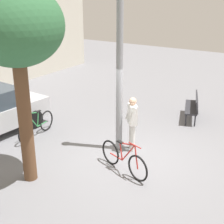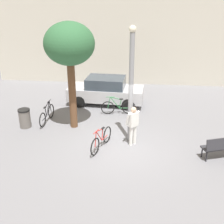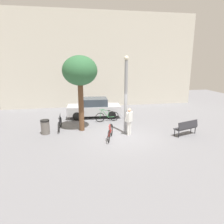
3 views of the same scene
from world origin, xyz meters
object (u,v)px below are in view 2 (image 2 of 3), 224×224
(parked_car_silver, at_px, (106,91))
(trash_bin, at_px, (25,118))
(person_by_lamppost, at_px, (133,123))
(bicycle_red, at_px, (101,140))
(plaza_tree, at_px, (69,46))
(lamppost, at_px, (131,84))
(park_bench, at_px, (224,145))
(bicycle_green, at_px, (118,107))
(bicycle_black, at_px, (47,115))

(parked_car_silver, distance_m, trash_bin, 4.86)
(person_by_lamppost, distance_m, trash_bin, 5.23)
(bicycle_red, distance_m, trash_bin, 4.14)
(plaza_tree, bearing_deg, bicycle_red, -49.99)
(lamppost, bearing_deg, park_bench, -16.72)
(park_bench, bearing_deg, person_by_lamppost, 168.43)
(plaza_tree, xyz_separation_m, bicycle_green, (1.95, 1.70, -3.39))
(person_by_lamppost, xyz_separation_m, bicycle_red, (-1.25, -0.46, -0.58))
(lamppost, xyz_separation_m, trash_bin, (-4.94, 0.74, -2.05))
(person_by_lamppost, xyz_separation_m, bicycle_green, (-0.87, 3.12, -0.58))
(plaza_tree, bearing_deg, bicycle_green, 41.19)
(plaza_tree, relative_size, bicycle_red, 2.76)
(parked_car_silver, bearing_deg, bicycle_red, -84.93)
(person_by_lamppost, xyz_separation_m, plaza_tree, (-2.82, 1.41, 2.81))
(lamppost, xyz_separation_m, parked_car_silver, (-1.55, 4.21, -1.73))
(lamppost, distance_m, person_by_lamppost, 1.59)
(park_bench, relative_size, bicycle_black, 0.92)
(person_by_lamppost, bearing_deg, trash_bin, 167.71)
(lamppost, height_order, bicycle_red, lamppost)
(lamppost, xyz_separation_m, bicycle_green, (-0.73, 2.75, -2.12))
(plaza_tree, relative_size, bicycle_black, 2.64)
(plaza_tree, xyz_separation_m, parked_car_silver, (1.12, 3.17, -3.00))
(park_bench, xyz_separation_m, plaza_tree, (-6.25, 2.11, 3.23))
(plaza_tree, height_order, bicycle_green, plaza_tree)
(bicycle_green, bearing_deg, trash_bin, -154.50)
(person_by_lamppost, height_order, parked_car_silver, person_by_lamppost)
(bicycle_green, height_order, trash_bin, bicycle_green)
(lamppost, distance_m, plaza_tree, 3.14)
(person_by_lamppost, distance_m, bicycle_black, 4.63)
(bicycle_green, distance_m, trash_bin, 4.67)
(plaza_tree, relative_size, bicycle_green, 2.66)
(bicycle_black, relative_size, trash_bin, 2.00)
(person_by_lamppost, xyz_separation_m, bicycle_black, (-4.24, 1.77, -0.58))
(lamppost, relative_size, bicycle_green, 2.63)
(person_by_lamppost, xyz_separation_m, trash_bin, (-5.08, 1.11, -0.51))
(bicycle_black, bearing_deg, plaza_tree, -14.28)
(bicycle_green, relative_size, parked_car_silver, 0.42)
(person_by_lamppost, relative_size, plaza_tree, 0.35)
(bicycle_black, xyz_separation_m, trash_bin, (-0.84, -0.67, 0.07))
(lamppost, height_order, bicycle_green, lamppost)
(person_by_lamppost, height_order, bicycle_black, person_by_lamppost)
(person_by_lamppost, distance_m, plaza_tree, 4.22)
(bicycle_black, relative_size, bicycle_green, 1.00)
(park_bench, distance_m, bicycle_red, 4.69)
(bicycle_red, bearing_deg, trash_bin, 157.80)
(person_by_lamppost, bearing_deg, bicycle_black, 157.30)
(trash_bin, bearing_deg, bicycle_red, -22.20)
(bicycle_red, distance_m, parked_car_silver, 5.07)
(bicycle_green, bearing_deg, plaza_tree, -138.81)
(lamppost, distance_m, trash_bin, 5.40)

